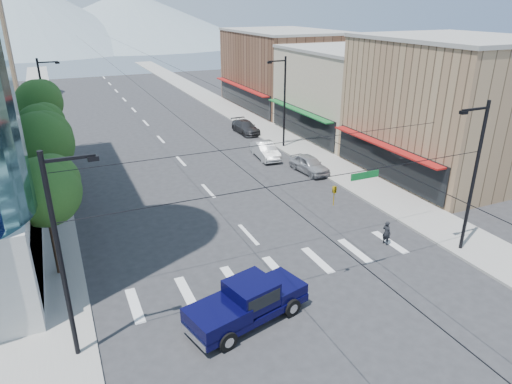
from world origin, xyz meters
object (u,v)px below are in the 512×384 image
parked_car_near (309,164)px  parked_car_far (246,127)px  parked_car_mid (265,150)px  pickup_truck (247,302)px  pedestrian (387,233)px

parked_car_near → parked_car_far: (0.00, 14.17, -0.05)m
parked_car_mid → parked_car_far: (1.80, 9.04, -0.07)m
pickup_truck → parked_car_near: size_ratio=1.43×
pedestrian → parked_car_mid: (0.41, 18.17, -0.01)m
pedestrian → parked_car_near: size_ratio=0.35×
pickup_truck → parked_car_mid: size_ratio=1.35×
pickup_truck → parked_car_far: 33.02m
pickup_truck → parked_car_mid: 24.06m
parked_car_near → pedestrian: bearing=-104.7°
pedestrian → parked_car_far: bearing=-19.2°
parked_car_mid → pickup_truck: bearing=-112.1°
pickup_truck → pedestrian: (10.61, 3.22, -0.27)m
pickup_truck → pedestrian: bearing=2.5°
parked_car_mid → parked_car_far: parked_car_mid is taller
pedestrian → parked_car_near: bearing=-24.1°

